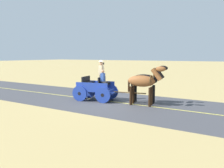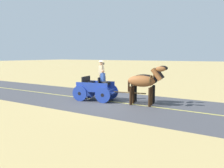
% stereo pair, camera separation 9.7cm
% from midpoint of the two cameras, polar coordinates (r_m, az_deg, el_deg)
% --- Properties ---
extents(ground_plane, '(200.00, 200.00, 0.00)m').
position_cam_midpoint_polar(ground_plane, '(13.84, -2.36, -4.30)').
color(ground_plane, tan).
extents(road_surface, '(6.31, 160.00, 0.01)m').
position_cam_midpoint_polar(road_surface, '(13.83, -2.36, -4.28)').
color(road_surface, '#424247').
rests_on(road_surface, ground).
extents(road_centre_stripe, '(0.12, 160.00, 0.00)m').
position_cam_midpoint_polar(road_centre_stripe, '(13.83, -2.36, -4.26)').
color(road_centre_stripe, '#DBCC4C').
rests_on(road_centre_stripe, road_surface).
extents(horse_drawn_carriage, '(1.81, 4.51, 2.50)m').
position_cam_midpoint_polar(horse_drawn_carriage, '(13.89, -4.12, -0.85)').
color(horse_drawn_carriage, '#1E3899').
rests_on(horse_drawn_carriage, ground).
extents(horse_near_side, '(0.90, 2.15, 2.21)m').
position_cam_midpoint_polar(horse_near_side, '(13.18, 8.54, 0.88)').
color(horse_near_side, black).
rests_on(horse_near_side, ground).
extents(horse_off_side, '(0.73, 2.14, 2.21)m').
position_cam_midpoint_polar(horse_off_side, '(12.47, 7.80, 0.52)').
color(horse_off_side, brown).
rests_on(horse_off_side, ground).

